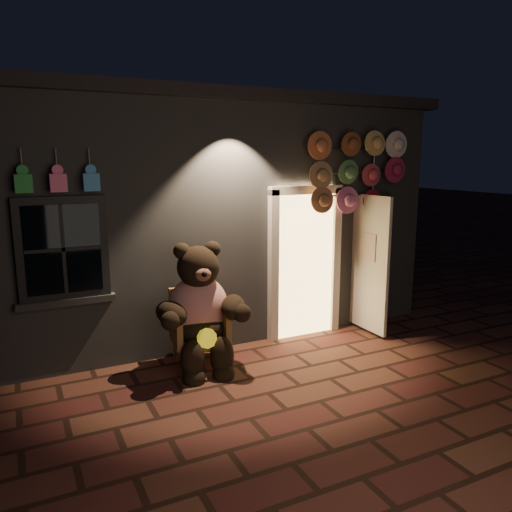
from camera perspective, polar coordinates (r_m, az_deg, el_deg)
ground at (r=5.76m, az=1.39°, el=-15.39°), size 60.00×60.00×0.00m
shop_building at (r=8.92m, az=-10.56°, el=5.59°), size 7.30×5.95×3.51m
wicker_armchair at (r=6.36m, az=-6.65°, el=-8.11°), size 0.72×0.67×0.97m
teddy_bear at (r=6.17m, az=-6.39°, el=-6.24°), size 1.21×0.99×1.67m
hat_rack at (r=7.37m, az=11.52°, el=9.34°), size 1.65×0.22×2.92m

